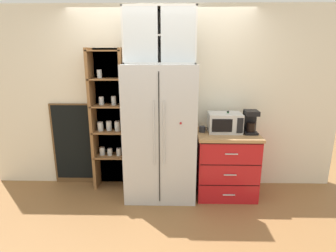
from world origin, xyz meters
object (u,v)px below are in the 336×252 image
object	(u,v)px
refrigerator	(161,132)
microwave	(225,123)
coffee_maker	(250,122)
mug_charcoal	(202,129)
chalkboard_menu	(73,144)
bottle_green	(227,123)

from	to	relation	value
refrigerator	microwave	world-z (taller)	refrigerator
microwave	coffee_maker	bearing A→B (deg)	-7.24
refrigerator	coffee_maker	xyz separation A→B (m)	(1.19, 0.03, 0.15)
refrigerator	coffee_maker	size ratio (longest dim) A/B	5.77
coffee_maker	mug_charcoal	bearing A→B (deg)	177.76
refrigerator	microwave	bearing A→B (deg)	5.08
coffee_maker	mug_charcoal	xyz separation A→B (m)	(-0.63, 0.02, -0.12)
refrigerator	chalkboard_menu	xyz separation A→B (m)	(-1.32, 0.31, -0.28)
mug_charcoal	chalkboard_menu	size ratio (longest dim) A/B	0.10
microwave	refrigerator	bearing A→B (deg)	-174.92
microwave	mug_charcoal	xyz separation A→B (m)	(-0.29, -0.02, -0.09)
mug_charcoal	microwave	bearing A→B (deg)	3.42
refrigerator	mug_charcoal	distance (m)	0.57
mug_charcoal	bottle_green	distance (m)	0.34
refrigerator	mug_charcoal	size ratio (longest dim) A/B	14.72
mug_charcoal	chalkboard_menu	xyz separation A→B (m)	(-1.88, 0.26, -0.31)
microwave	coffee_maker	world-z (taller)	coffee_maker
microwave	coffee_maker	xyz separation A→B (m)	(0.33, -0.04, 0.03)
coffee_maker	chalkboard_menu	world-z (taller)	chalkboard_menu
refrigerator	coffee_maker	world-z (taller)	refrigerator
coffee_maker	bottle_green	bearing A→B (deg)	171.68
microwave	chalkboard_menu	xyz separation A→B (m)	(-2.18, 0.24, -0.40)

